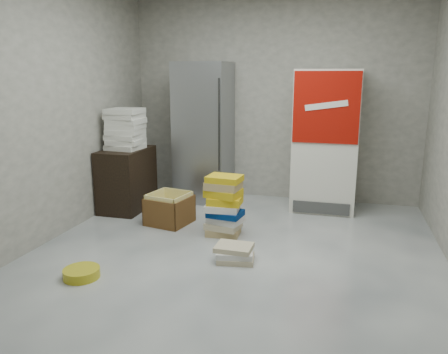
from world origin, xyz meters
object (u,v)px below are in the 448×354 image
coke_cooler (326,141)px  phonebook_stack_main (224,206)px  wood_shelf (127,179)px  steel_fridge (204,133)px  cardboard_box (169,211)px

coke_cooler → phonebook_stack_main: coke_cooler is taller
wood_shelf → phonebook_stack_main: 1.61m
coke_cooler → phonebook_stack_main: 1.76m
steel_fridge → cardboard_box: size_ratio=3.51×
steel_fridge → cardboard_box: bearing=-93.8°
wood_shelf → phonebook_stack_main: (1.49, -0.61, -0.06)m
coke_cooler → wood_shelf: bearing=-163.7°
wood_shelf → phonebook_stack_main: wood_shelf is taller
cardboard_box → coke_cooler: bearing=44.5°
cardboard_box → wood_shelf: bearing=163.5°
phonebook_stack_main → coke_cooler: bearing=57.6°
wood_shelf → steel_fridge: bearing=41.3°
wood_shelf → cardboard_box: 0.89m
wood_shelf → cardboard_box: wood_shelf is taller
steel_fridge → cardboard_box: 1.38m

